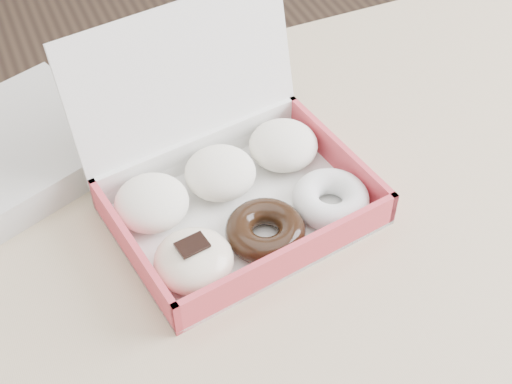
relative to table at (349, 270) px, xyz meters
name	(u,v)px	position (x,y,z in m)	size (l,w,h in m)	color
table	(349,270)	(0.00, 0.00, 0.00)	(1.20, 0.80, 0.75)	tan
donut_box	(232,188)	(-0.12, 0.09, 0.11)	(0.32, 0.29, 0.20)	white
newspapers	(3,156)	(-0.35, 0.26, 0.10)	(0.26, 0.21, 0.04)	silver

